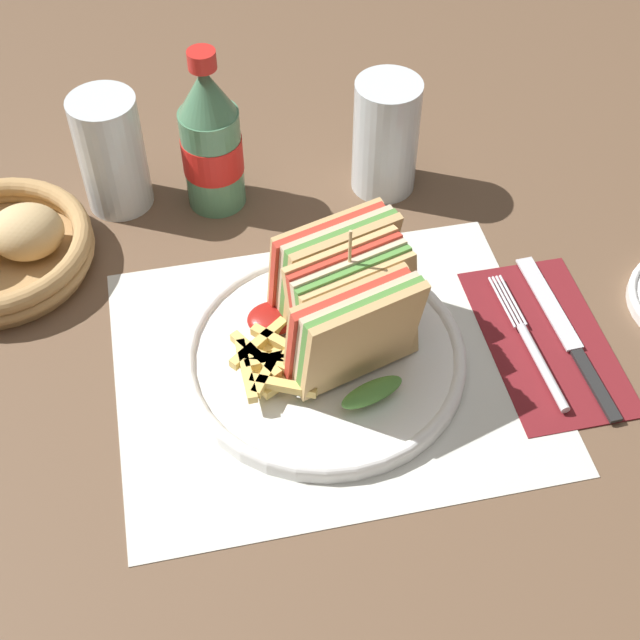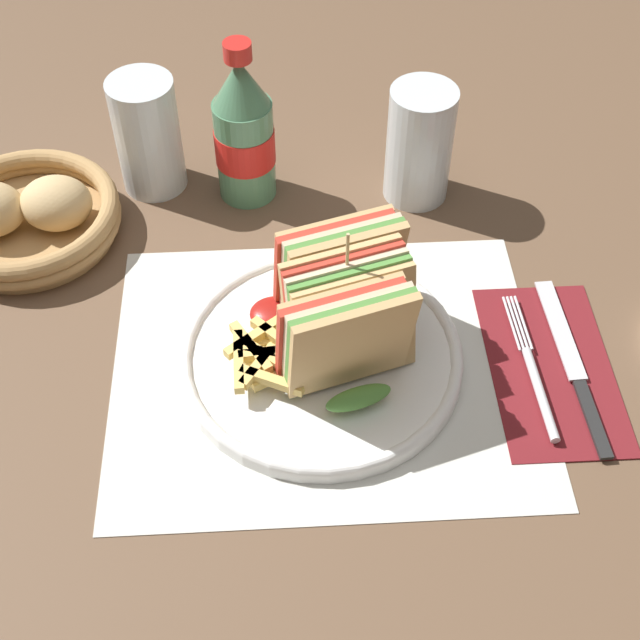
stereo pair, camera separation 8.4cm
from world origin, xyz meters
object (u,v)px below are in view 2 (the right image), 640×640
object	(u,v)px
fork	(535,378)
coke_bottle_near	(244,133)
plate_main	(321,356)
glass_near	(419,144)
glass_far	(149,142)
bread_basket	(26,216)
knife	(573,366)
club_sandwich	(345,308)

from	to	relation	value
fork	coke_bottle_near	bearing A→B (deg)	130.09
plate_main	coke_bottle_near	world-z (taller)	coke_bottle_near
fork	coke_bottle_near	distance (m)	0.41
plate_main	glass_near	size ratio (longest dim) A/B	2.00
plate_main	glass_far	world-z (taller)	glass_far
coke_bottle_near	bread_basket	bearing A→B (deg)	-166.24
plate_main	fork	size ratio (longest dim) A/B	1.55
knife	glass_near	world-z (taller)	glass_near
coke_bottle_near	fork	bearing A→B (deg)	-47.41
coke_bottle_near	bread_basket	world-z (taller)	coke_bottle_near
glass_near	bread_basket	xyz separation A→B (m)	(-0.43, -0.05, -0.04)
glass_near	coke_bottle_near	bearing A→B (deg)	176.29
coke_bottle_near	glass_near	bearing A→B (deg)	-3.71
coke_bottle_near	bread_basket	distance (m)	0.25
club_sandwich	glass_far	xyz separation A→B (m)	(-0.20, 0.27, -0.02)
plate_main	glass_near	bearing A→B (deg)	63.60
glass_near	bread_basket	distance (m)	0.43
coke_bottle_near	glass_near	size ratio (longest dim) A/B	1.41
plate_main	knife	distance (m)	0.24
club_sandwich	fork	size ratio (longest dim) A/B	1.05
plate_main	club_sandwich	xyz separation A→B (m)	(0.02, 0.00, 0.06)
knife	bread_basket	bearing A→B (deg)	155.57
knife	fork	bearing A→B (deg)	-162.97
fork	coke_bottle_near	world-z (taller)	coke_bottle_near
plate_main	glass_near	world-z (taller)	glass_near
knife	glass_far	bearing A→B (deg)	141.79
knife	coke_bottle_near	bearing A→B (deg)	135.49
plate_main	glass_far	bearing A→B (deg)	122.48
glass_far	glass_near	bearing A→B (deg)	-6.34
glass_near	glass_far	xyz separation A→B (m)	(-0.30, 0.03, -0.01)
fork	knife	xyz separation A→B (m)	(0.04, 0.01, -0.00)
club_sandwich	knife	size ratio (longest dim) A/B	0.86
plate_main	fork	bearing A→B (deg)	-10.30
club_sandwich	fork	world-z (taller)	club_sandwich
fork	bread_basket	bearing A→B (deg)	152.67
fork	coke_bottle_near	size ratio (longest dim) A/B	0.91
knife	plate_main	bearing A→B (deg)	172.25
club_sandwich	bread_basket	xyz separation A→B (m)	(-0.33, 0.19, -0.05)
knife	glass_near	xyz separation A→B (m)	(-0.12, 0.27, 0.06)
bread_basket	club_sandwich	bearing A→B (deg)	-30.57
club_sandwich	knife	world-z (taller)	club_sandwich
knife	coke_bottle_near	size ratio (longest dim) A/B	1.12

